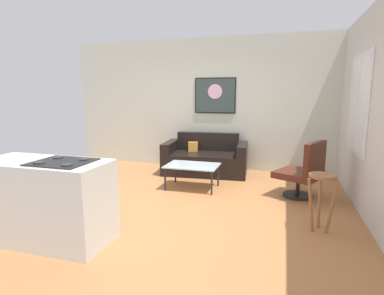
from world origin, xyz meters
TOP-DOWN VIEW (x-y plane):
  - ground at (0.00, 0.00)m, footprint 6.40×6.40m
  - back_wall at (0.00, 2.42)m, footprint 6.40×0.05m
  - right_wall at (2.62, 0.30)m, footprint 0.05×6.40m
  - couch at (0.04, 1.87)m, footprint 1.74×0.99m
  - coffee_table at (0.07, 0.79)m, footprint 0.90×0.62m
  - armchair at (1.88, 0.81)m, footprint 0.85×0.86m
  - bar_stool at (2.02, -0.40)m, footprint 0.36×0.35m
  - kitchen_counter at (-0.93, -1.52)m, footprint 1.45×0.65m
  - wall_painting at (0.11, 2.38)m, footprint 0.89×0.03m
  - window at (2.59, 0.90)m, footprint 0.03×1.22m

SIDE VIEW (x-z plane):
  - ground at x=0.00m, z-range -0.04..0.00m
  - couch at x=0.04m, z-range -0.12..0.69m
  - coffee_table at x=0.07m, z-range 0.17..0.59m
  - armchair at x=1.88m, z-range -0.03..0.88m
  - kitchen_counter at x=-0.93m, z-range -0.01..0.92m
  - bar_stool at x=2.02m, z-range 0.18..0.88m
  - back_wall at x=0.00m, z-range 0.00..2.80m
  - right_wall at x=2.62m, z-range 0.00..2.80m
  - window at x=2.59m, z-range 0.74..2.20m
  - wall_painting at x=0.11m, z-range 1.21..1.96m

